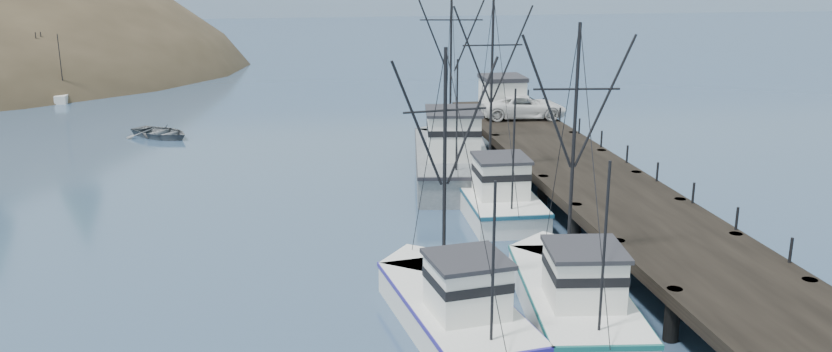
% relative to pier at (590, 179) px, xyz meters
% --- Properties ---
extents(pier, '(6.00, 44.00, 2.00)m').
position_rel_pier_xyz_m(pier, '(0.00, 0.00, 0.00)').
color(pier, black).
rests_on(pier, ground).
extents(distant_ridge, '(360.00, 40.00, 26.00)m').
position_rel_pier_xyz_m(distant_ridge, '(-4.00, 154.00, -1.69)').
color(distant_ridge, '#9EB2C6').
rests_on(distant_ridge, ground).
extents(distant_ridge_far, '(180.00, 25.00, 18.00)m').
position_rel_pier_xyz_m(distant_ridge_far, '(-54.00, 169.00, -1.69)').
color(distant_ridge_far, silver).
rests_on(distant_ridge_far, ground).
extents(trawler_near, '(4.76, 11.22, 11.31)m').
position_rel_pier_xyz_m(trawler_near, '(-5.35, -12.33, -0.87)').
color(trawler_near, silver).
rests_on(trawler_near, ground).
extents(trawler_mid, '(4.81, 10.63, 10.56)m').
position_rel_pier_xyz_m(trawler_mid, '(-10.09, -12.67, -0.87)').
color(trawler_mid, silver).
rests_on(trawler_mid, ground).
extents(trawler_far, '(3.86, 11.21, 11.50)m').
position_rel_pier_xyz_m(trawler_far, '(-5.04, 0.96, -0.87)').
color(trawler_far, silver).
rests_on(trawler_far, ground).
extents(work_vessel, '(6.10, 14.63, 12.32)m').
position_rel_pier_xyz_m(work_vessel, '(-6.03, 7.53, -0.46)').
color(work_vessel, slate).
rests_on(work_vessel, ground).
extents(pier_shed, '(3.00, 3.20, 2.80)m').
position_rel_pier_xyz_m(pier_shed, '(-0.42, 16.70, 1.73)').
color(pier_shed, silver).
rests_on(pier_shed, pier).
extents(pickup_truck, '(6.23, 3.30, 1.67)m').
position_rel_pier_xyz_m(pickup_truck, '(0.72, 15.00, 1.14)').
color(pickup_truck, silver).
rests_on(pickup_truck, pier).
extents(motorboat, '(6.24, 6.08, 1.06)m').
position_rel_pier_xyz_m(motorboat, '(-25.24, 21.87, -1.69)').
color(motorboat, '#555A5F').
rests_on(motorboat, ground).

